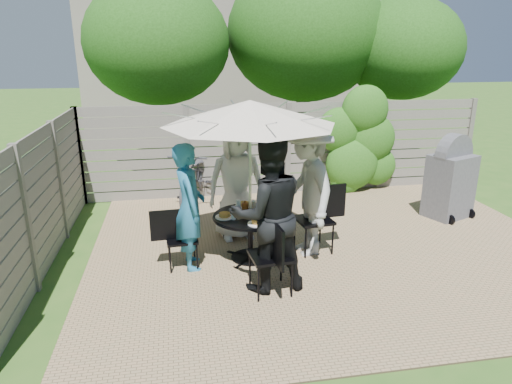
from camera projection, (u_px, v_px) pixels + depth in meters
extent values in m
plane|color=#2E571B|center=(336.00, 254.00, 6.63)|extent=(60.00, 60.00, 0.00)
cube|color=#8D7652|center=(325.00, 240.00, 7.09)|extent=(7.00, 6.00, 0.02)
cube|color=slate|center=(288.00, 149.00, 9.16)|extent=(8.00, 0.10, 1.85)
cube|color=slate|center=(44.00, 198.00, 6.15)|extent=(0.10, 5.00, 1.85)
ellipsoid|color=#215E15|center=(357.00, 149.00, 9.26)|extent=(1.20, 0.70, 1.80)
cube|color=gray|center=(232.00, 57.00, 17.12)|extent=(10.00, 6.00, 5.00)
ellipsoid|color=#1B430F|center=(157.00, 42.00, 10.00)|extent=(3.20, 3.20, 2.72)
ellipsoid|color=#1B430F|center=(305.00, 34.00, 10.98)|extent=(3.80, 3.80, 3.23)
ellipsoid|color=#1B430F|center=(403.00, 49.00, 10.80)|extent=(2.80, 2.80, 2.38)
cylinder|color=black|center=(250.00, 216.00, 6.28)|extent=(1.11, 1.11, 0.03)
cylinder|color=black|center=(250.00, 238.00, 6.38)|extent=(0.07, 0.07, 0.66)
cylinder|color=black|center=(250.00, 258.00, 6.48)|extent=(0.55, 0.55, 0.04)
cylinder|color=silver|center=(250.00, 188.00, 6.16)|extent=(0.04, 0.04, 2.12)
cone|color=beige|center=(250.00, 113.00, 5.85)|extent=(2.51, 2.51, 0.32)
cube|color=black|center=(235.00, 206.00, 7.21)|extent=(0.47, 0.47, 0.04)
cube|color=black|center=(233.00, 187.00, 7.35)|extent=(0.05, 0.46, 0.47)
imported|color=silver|center=(236.00, 182.00, 6.97)|extent=(0.94, 0.66, 1.81)
cube|color=black|center=(182.00, 239.00, 6.12)|extent=(0.43, 0.43, 0.03)
cube|color=black|center=(166.00, 225.00, 6.00)|extent=(0.41, 0.05, 0.42)
imported|color=#20678E|center=(189.00, 207.00, 6.01)|extent=(0.47, 0.67, 1.72)
cube|color=black|center=(271.00, 256.00, 5.46)|extent=(0.51, 0.51, 0.04)
cube|color=black|center=(277.00, 244.00, 5.17)|extent=(0.07, 0.48, 0.49)
imported|color=black|center=(268.00, 215.00, 5.43)|extent=(1.01, 0.82, 1.94)
cube|color=black|center=(314.00, 220.00, 6.58)|extent=(0.54, 0.54, 0.04)
cube|color=black|center=(330.00, 201.00, 6.56)|extent=(0.48, 0.09, 0.49)
imported|color=#9FA09C|center=(307.00, 189.00, 6.40)|extent=(0.84, 1.32, 1.94)
cylinder|color=white|center=(244.00, 206.00, 6.61)|extent=(0.26, 0.26, 0.01)
cylinder|color=olive|center=(244.00, 204.00, 6.60)|extent=(0.15, 0.15, 0.05)
cylinder|color=white|center=(225.00, 217.00, 6.19)|extent=(0.26, 0.26, 0.01)
cylinder|color=olive|center=(225.00, 215.00, 6.18)|extent=(0.15, 0.15, 0.05)
cylinder|color=white|center=(257.00, 224.00, 5.95)|extent=(0.26, 0.26, 0.01)
cylinder|color=olive|center=(257.00, 221.00, 5.94)|extent=(0.15, 0.15, 0.05)
cylinder|color=white|center=(275.00, 212.00, 6.37)|extent=(0.26, 0.26, 0.01)
cylinder|color=olive|center=(275.00, 210.00, 6.36)|extent=(0.15, 0.15, 0.05)
cylinder|color=white|center=(269.00, 221.00, 6.05)|extent=(0.24, 0.24, 0.01)
cylinder|color=olive|center=(269.00, 219.00, 6.04)|extent=(0.14, 0.14, 0.05)
cylinder|color=silver|center=(238.00, 205.00, 6.47)|extent=(0.07, 0.07, 0.14)
cylinder|color=silver|center=(233.00, 214.00, 6.10)|extent=(0.07, 0.07, 0.14)
cylinder|color=silver|center=(266.00, 206.00, 6.42)|extent=(0.07, 0.07, 0.14)
cylinder|color=#59280C|center=(245.00, 209.00, 6.29)|extent=(0.09, 0.09, 0.16)
cylinder|color=#C6B293|center=(253.00, 205.00, 6.49)|extent=(0.08, 0.08, 0.12)
imported|color=#333338|center=(196.00, 177.00, 8.59)|extent=(1.26, 2.14, 1.06)
cube|color=#59595E|center=(449.00, 187.00, 7.92)|extent=(0.88, 0.79, 1.12)
cylinder|color=#59595E|center=(454.00, 155.00, 7.75)|extent=(0.77, 0.49, 0.74)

